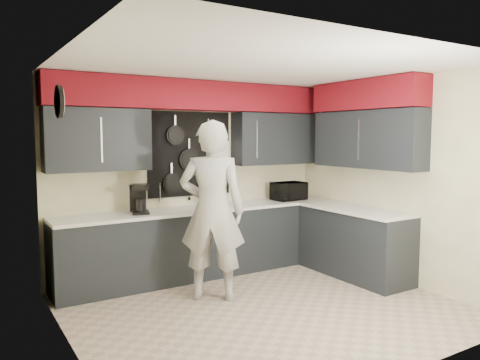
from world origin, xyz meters
TOP-DOWN VIEW (x-y plane):
  - ground at (0.00, 0.00)m, footprint 4.00×4.00m
  - back_wall_assembly at (0.01, 1.60)m, footprint 4.00×0.36m
  - right_wall_assembly at (1.85, 0.26)m, footprint 0.36×3.50m
  - left_wall_assembly at (-1.99, 0.02)m, footprint 0.05×3.50m
  - base_cabinets at (0.49, 1.13)m, footprint 3.95×2.20m
  - microwave at (1.41, 1.41)m, footprint 0.49×0.34m
  - knife_block at (0.08, 1.43)m, footprint 0.10×0.10m
  - utensil_crock at (0.28, 1.42)m, footprint 0.12×0.12m
  - coffee_maker at (-0.89, 1.42)m, footprint 0.25×0.29m
  - person at (-0.34, 0.57)m, footprint 0.89×0.84m

SIDE VIEW (x-z plane):
  - ground at x=0.00m, z-range 0.00..0.00m
  - base_cabinets at x=0.49m, z-range 0.00..0.92m
  - utensil_crock at x=0.28m, z-range 0.92..1.08m
  - knife_block at x=0.08m, z-range 0.92..1.12m
  - person at x=-0.34m, z-range 0.00..2.05m
  - microwave at x=1.41m, z-range 0.92..1.19m
  - coffee_maker at x=-0.89m, z-range 0.93..1.29m
  - left_wall_assembly at x=-1.99m, z-range 0.03..2.63m
  - right_wall_assembly at x=1.85m, z-range 0.64..3.24m
  - back_wall_assembly at x=0.01m, z-range 0.71..3.31m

